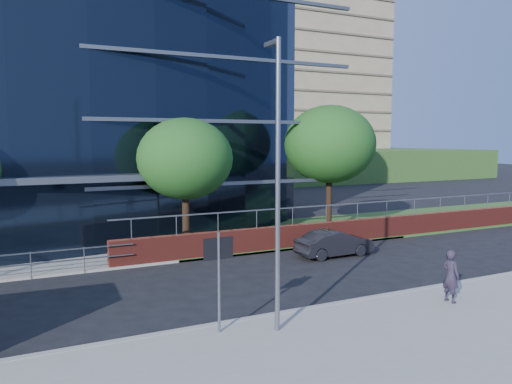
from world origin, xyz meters
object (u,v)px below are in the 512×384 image
streetlight_east (277,177)px  tree_dist_e (242,147)px  tree_far_c (185,159)px  pedestrian (451,276)px  tree_far_d (330,144)px  tree_dist_f (343,149)px  parked_car (335,243)px  street_sign (219,261)px

streetlight_east → tree_dist_e: bearing=66.9°
tree_far_c → pedestrian: size_ratio=3.74×
tree_far_d → tree_dist_f: (24.00, 32.00, -0.98)m
tree_dist_f → pedestrian: bearing=-121.9°
tree_dist_e → streetlight_east: 45.85m
tree_dist_e → pedestrian: (-11.72, -42.52, -3.52)m
parked_car → tree_dist_f: bearing=-37.2°
tree_dist_e → parked_car: (-11.04, -34.99, -3.91)m
tree_dist_e → streetlight_east: bearing=-113.1°
street_sign → tree_dist_e: 45.99m
tree_far_c → tree_dist_f: bearing=45.0°
parked_car → pedestrian: (-0.67, -7.53, 0.40)m
tree_far_c → street_sign: bearing=-103.3°
tree_far_c → tree_dist_e: same height
street_sign → tree_dist_e: size_ratio=0.43×
tree_far_c → streetlight_east: size_ratio=0.81×
parked_car → pedestrian: size_ratio=2.17×
tree_far_c → pedestrian: tree_far_c is taller
tree_far_c → pedestrian: (5.28, -11.52, -3.52)m
tree_far_d → streetlight_east: streetlight_east is taller
tree_dist_e → parked_car: tree_dist_e is taller
tree_dist_f → pedestrian: size_ratio=3.48×
tree_dist_f → tree_dist_e: bearing=-172.9°
streetlight_east → tree_far_c: bearing=84.9°
tree_far_d → parked_car: tree_far_d is taller
street_sign → tree_dist_e: tree_dist_e is taller
tree_dist_f → streetlight_east: 55.74m
tree_dist_f → streetlight_east: size_ratio=0.76×
tree_far_c → tree_far_d: 9.08m
pedestrian → tree_dist_e: bearing=-16.4°
tree_far_c → tree_far_d: (9.00, 1.00, 0.65)m
tree_dist_e → street_sign: bearing=-115.1°
street_sign → parked_car: 10.84m
tree_dist_e → pedestrian: 44.24m
street_sign → pedestrian: street_sign is taller
street_sign → tree_dist_f: 56.25m
street_sign → tree_dist_f: tree_dist_f is taller
tree_dist_e → streetlight_east: size_ratio=0.81×
streetlight_east → pedestrian: (6.28, -0.34, -3.42)m
tree_dist_f → streetlight_east: bearing=-127.6°
tree_far_d → tree_dist_e: tree_far_d is taller
street_sign → tree_dist_e: (19.50, 41.59, 2.39)m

